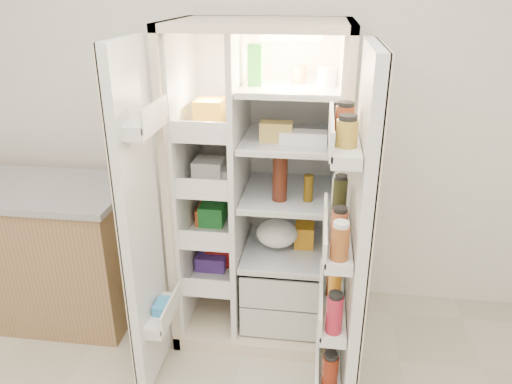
# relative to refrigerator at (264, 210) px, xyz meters

# --- Properties ---
(wall_back) EXTENTS (4.00, 0.02, 2.70)m
(wall_back) POSITION_rel_refrigerator_xyz_m (-0.07, 0.35, 0.61)
(wall_back) COLOR white
(wall_back) RESTS_ON floor
(refrigerator) EXTENTS (0.92, 0.70, 1.80)m
(refrigerator) POSITION_rel_refrigerator_xyz_m (0.00, 0.00, 0.00)
(refrigerator) COLOR beige
(refrigerator) RESTS_ON floor
(freezer_door) EXTENTS (0.15, 0.40, 1.72)m
(freezer_door) POSITION_rel_refrigerator_xyz_m (-0.51, -0.60, 0.15)
(freezer_door) COLOR silver
(freezer_door) RESTS_ON floor
(fridge_door) EXTENTS (0.17, 0.58, 1.72)m
(fridge_door) POSITION_rel_refrigerator_xyz_m (0.47, -0.70, 0.13)
(fridge_door) COLOR silver
(fridge_door) RESTS_ON floor
(kitchen_counter) EXTENTS (1.20, 0.64, 0.87)m
(kitchen_counter) POSITION_rel_refrigerator_xyz_m (-1.39, -0.13, -0.30)
(kitchen_counter) COLOR #976B4B
(kitchen_counter) RESTS_ON floor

